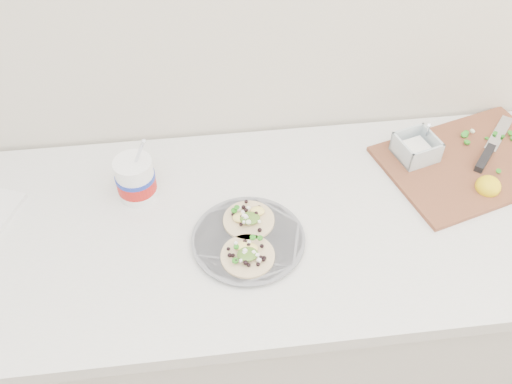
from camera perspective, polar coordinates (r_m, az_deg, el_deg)
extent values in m
cube|color=beige|center=(1.35, -1.63, 18.54)|extent=(3.50, 0.05, 2.60)
cube|color=silver|center=(1.75, -0.03, -12.56)|extent=(2.40, 0.62, 0.86)
cube|color=silver|center=(1.37, 0.06, -3.60)|extent=(2.44, 0.66, 0.04)
cylinder|color=slate|center=(1.31, -0.78, -4.85)|extent=(0.25, 0.25, 0.01)
cylinder|color=slate|center=(1.31, -0.78, -4.71)|extent=(0.26, 0.26, 0.00)
cylinder|color=white|center=(1.41, -11.95, 1.29)|extent=(0.09, 0.09, 0.11)
cylinder|color=#AF1713|center=(1.41, -11.90, 1.02)|extent=(0.10, 0.10, 0.04)
cylinder|color=#192D99|center=(1.40, -12.01, 1.55)|extent=(0.10, 0.10, 0.01)
cube|color=brown|center=(1.59, 20.72, 2.76)|extent=(0.52, 0.42, 0.01)
cube|color=white|center=(1.55, 15.67, 4.09)|extent=(0.06, 0.06, 0.03)
ellipsoid|color=yellow|center=(1.52, 22.28, 0.74)|extent=(0.06, 0.06, 0.05)
cube|color=silver|center=(1.70, 23.14, 5.42)|extent=(0.13, 0.15, 0.00)
cube|color=black|center=(1.60, 21.92, 3.18)|extent=(0.09, 0.10, 0.02)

